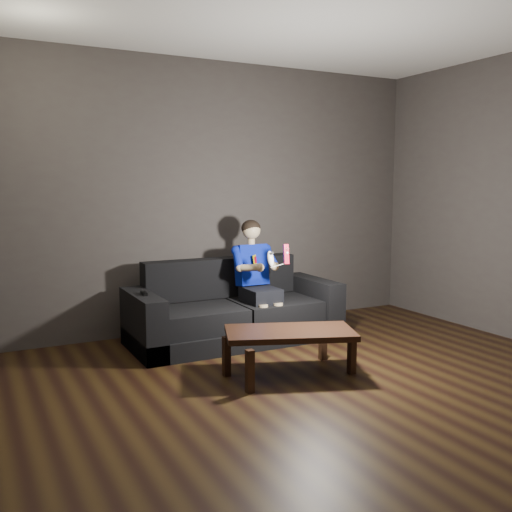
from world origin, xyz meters
TOP-DOWN VIEW (x-y plane):
  - floor at (0.00, 0.00)m, footprint 5.00×5.00m
  - back_wall at (0.00, 2.50)m, footprint 5.00×0.04m
  - sofa at (0.10, 1.93)m, footprint 1.96×0.85m
  - child at (0.33, 1.88)m, footprint 0.44×0.54m
  - wii_remote_red at (0.41, 1.47)m, footprint 0.06×0.07m
  - nunchuk_white at (0.25, 1.47)m, footprint 0.07×0.10m
  - wii_remote_black at (-0.78, 1.86)m, footprint 0.04×0.14m
  - coffee_table at (0.07, 0.83)m, footprint 1.10×0.81m

SIDE VIEW (x-z plane):
  - floor at x=0.00m, z-range 0.00..0.00m
  - sofa at x=0.10m, z-range -0.13..0.63m
  - coffee_table at x=0.07m, z-range 0.13..0.49m
  - wii_remote_black at x=-0.78m, z-range 0.53..0.56m
  - child at x=0.33m, z-range 0.13..1.20m
  - nunchuk_white at x=0.25m, z-range 0.75..0.90m
  - wii_remote_red at x=0.41m, z-range 0.77..0.95m
  - back_wall at x=0.00m, z-range 0.00..2.70m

